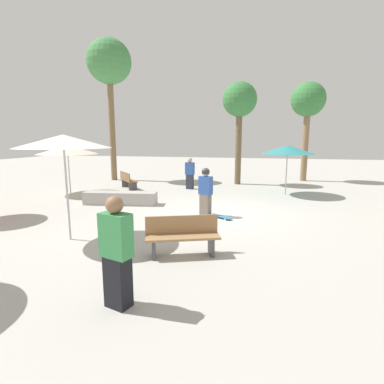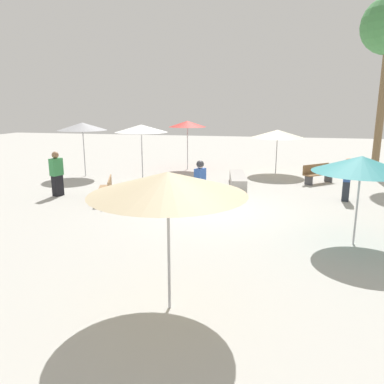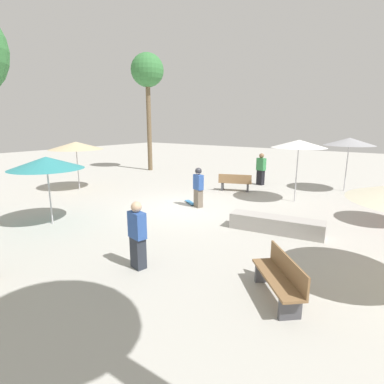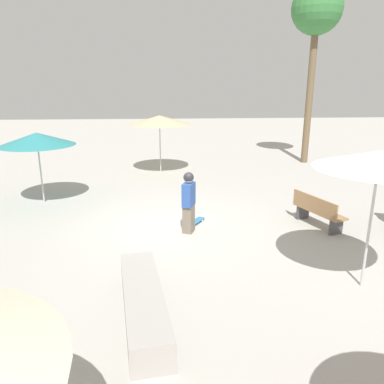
{
  "view_description": "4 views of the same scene",
  "coord_description": "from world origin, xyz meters",
  "px_view_note": "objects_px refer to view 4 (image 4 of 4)",
  "views": [
    {
      "loc": [
        -1.39,
        9.92,
        2.51
      ],
      "look_at": [
        0.94,
        0.25,
        0.73
      ],
      "focal_mm": 28.0,
      "sensor_mm": 36.0,
      "label": 1
    },
    {
      "loc": [
        -11.95,
        -1.96,
        3.43
      ],
      "look_at": [
        -0.1,
        0.64,
        0.6
      ],
      "focal_mm": 35.0,
      "sensor_mm": 36.0,
      "label": 2
    },
    {
      "loc": [
        6.93,
        -9.07,
        3.27
      ],
      "look_at": [
        0.42,
        0.05,
        0.69
      ],
      "focal_mm": 28.0,
      "sensor_mm": 36.0,
      "label": 3
    },
    {
      "loc": [
        9.4,
        -0.06,
        3.75
      ],
      "look_at": [
        0.52,
        0.55,
        1.1
      ],
      "focal_mm": 35.0,
      "sensor_mm": 36.0,
      "label": 4
    }
  ],
  "objects_px": {
    "concrete_ledge": "(143,303)",
    "shade_umbrella_teal": "(37,139)",
    "palm_tree_left": "(317,13)",
    "skater_main": "(189,200)",
    "bench_near": "(318,211)",
    "shade_umbrella_white": "(379,160)",
    "skateboard": "(195,222)",
    "shade_umbrella_tan": "(160,120)"
  },
  "relations": [
    {
      "from": "concrete_ledge",
      "to": "shade_umbrella_teal",
      "type": "bearing_deg",
      "value": -150.84
    },
    {
      "from": "palm_tree_left",
      "to": "skater_main",
      "type": "bearing_deg",
      "value": -36.15
    },
    {
      "from": "palm_tree_left",
      "to": "shade_umbrella_teal",
      "type": "bearing_deg",
      "value": -62.59
    },
    {
      "from": "bench_near",
      "to": "shade_umbrella_teal",
      "type": "relative_size",
      "value": 0.72
    },
    {
      "from": "skater_main",
      "to": "shade_umbrella_teal",
      "type": "height_order",
      "value": "shade_umbrella_teal"
    },
    {
      "from": "shade_umbrella_teal",
      "to": "shade_umbrella_white",
      "type": "bearing_deg",
      "value": 53.36
    },
    {
      "from": "concrete_ledge",
      "to": "shade_umbrella_white",
      "type": "relative_size",
      "value": 1.1
    },
    {
      "from": "concrete_ledge",
      "to": "shade_umbrella_white",
      "type": "bearing_deg",
      "value": 99.39
    },
    {
      "from": "bench_near",
      "to": "palm_tree_left",
      "type": "bearing_deg",
      "value": 141.37
    },
    {
      "from": "shade_umbrella_white",
      "to": "palm_tree_left",
      "type": "xyz_separation_m",
      "value": [
        -11.16,
        2.93,
        4.1
      ]
    },
    {
      "from": "skateboard",
      "to": "shade_umbrella_tan",
      "type": "height_order",
      "value": "shade_umbrella_tan"
    },
    {
      "from": "shade_umbrella_white",
      "to": "shade_umbrella_tan",
      "type": "height_order",
      "value": "shade_umbrella_white"
    },
    {
      "from": "skateboard",
      "to": "bench_near",
      "type": "xyz_separation_m",
      "value": [
        0.39,
        3.24,
        0.37
      ]
    },
    {
      "from": "palm_tree_left",
      "to": "bench_near",
      "type": "bearing_deg",
      "value": -17.82
    },
    {
      "from": "shade_umbrella_tan",
      "to": "palm_tree_left",
      "type": "xyz_separation_m",
      "value": [
        -1.55,
        6.86,
        4.34
      ]
    },
    {
      "from": "skateboard",
      "to": "concrete_ledge",
      "type": "distance_m",
      "value": 4.26
    },
    {
      "from": "shade_umbrella_tan",
      "to": "shade_umbrella_teal",
      "type": "xyz_separation_m",
      "value": [
        3.93,
        -3.71,
        -0.17
      ]
    },
    {
      "from": "bench_near",
      "to": "palm_tree_left",
      "type": "height_order",
      "value": "palm_tree_left"
    },
    {
      "from": "concrete_ledge",
      "to": "bench_near",
      "type": "distance_m",
      "value": 5.76
    },
    {
      "from": "skater_main",
      "to": "shade_umbrella_white",
      "type": "height_order",
      "value": "shade_umbrella_white"
    },
    {
      "from": "shade_umbrella_tan",
      "to": "shade_umbrella_teal",
      "type": "bearing_deg",
      "value": -43.36
    },
    {
      "from": "bench_near",
      "to": "shade_umbrella_tan",
      "type": "bearing_deg",
      "value": -168.0
    },
    {
      "from": "shade_umbrella_white",
      "to": "shade_umbrella_teal",
      "type": "xyz_separation_m",
      "value": [
        -5.68,
        -7.64,
        -0.41
      ]
    },
    {
      "from": "concrete_ledge",
      "to": "palm_tree_left",
      "type": "bearing_deg",
      "value": 149.33
    },
    {
      "from": "bench_near",
      "to": "palm_tree_left",
      "type": "distance_m",
      "value": 10.51
    },
    {
      "from": "skater_main",
      "to": "concrete_ledge",
      "type": "distance_m",
      "value": 3.72
    },
    {
      "from": "skater_main",
      "to": "shade_umbrella_teal",
      "type": "xyz_separation_m",
      "value": [
        -2.81,
        -4.51,
        1.18
      ]
    },
    {
      "from": "bench_near",
      "to": "palm_tree_left",
      "type": "xyz_separation_m",
      "value": [
        -8.13,
        2.61,
        6.12
      ]
    },
    {
      "from": "bench_near",
      "to": "shade_umbrella_teal",
      "type": "xyz_separation_m",
      "value": [
        -2.65,
        -7.95,
        1.61
      ]
    },
    {
      "from": "bench_near",
      "to": "shade_umbrella_tan",
      "type": "height_order",
      "value": "shade_umbrella_tan"
    },
    {
      "from": "bench_near",
      "to": "shade_umbrella_white",
      "type": "distance_m",
      "value": 3.65
    },
    {
      "from": "skateboard",
      "to": "shade_umbrella_white",
      "type": "bearing_deg",
      "value": -106.48
    },
    {
      "from": "skater_main",
      "to": "shade_umbrella_teal",
      "type": "bearing_deg",
      "value": 80.39
    },
    {
      "from": "concrete_ledge",
      "to": "skater_main",
      "type": "bearing_deg",
      "value": 164.82
    },
    {
      "from": "shade_umbrella_tan",
      "to": "skater_main",
      "type": "bearing_deg",
      "value": 6.77
    },
    {
      "from": "skateboard",
      "to": "shade_umbrella_white",
      "type": "relative_size",
      "value": 0.3
    },
    {
      "from": "palm_tree_left",
      "to": "shade_umbrella_tan",
      "type": "bearing_deg",
      "value": -77.25
    },
    {
      "from": "bench_near",
      "to": "shade_umbrella_white",
      "type": "xyz_separation_m",
      "value": [
        3.02,
        -0.31,
        2.02
      ]
    },
    {
      "from": "skater_main",
      "to": "shade_umbrella_teal",
      "type": "distance_m",
      "value": 5.44
    },
    {
      "from": "skateboard",
      "to": "palm_tree_left",
      "type": "xyz_separation_m",
      "value": [
        -7.74,
        5.85,
        6.49
      ]
    },
    {
      "from": "skateboard",
      "to": "bench_near",
      "type": "height_order",
      "value": "bench_near"
    },
    {
      "from": "shade_umbrella_white",
      "to": "palm_tree_left",
      "type": "height_order",
      "value": "palm_tree_left"
    }
  ]
}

